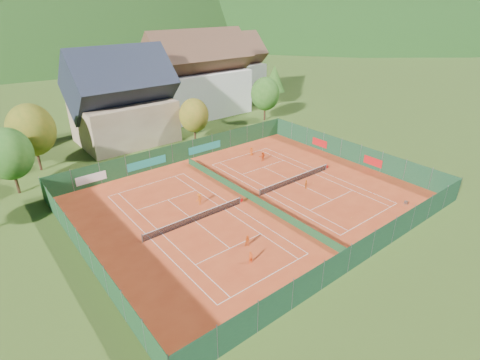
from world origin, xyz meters
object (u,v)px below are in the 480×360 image
object	(u,v)px
player_left_mid	(248,241)
player_right_far_b	(263,156)
hotel_block_a	(198,79)
player_right_far_a	(251,151)
ball_hopper	(406,202)
hotel_block_b	(229,70)
player_right_near	(306,184)
chalet	(122,103)
player_left_near	(251,258)
player_left_far	(199,199)

from	to	relation	value
player_left_mid	player_right_far_b	world-z (taller)	player_right_far_b
hotel_block_a	player_right_far_a	bearing A→B (deg)	-104.43
ball_hopper	player_left_mid	size ratio (longest dim) A/B	0.61
hotel_block_a	hotel_block_b	world-z (taller)	hotel_block_a
hotel_block_b	player_right_near	bearing A→B (deg)	-115.69
chalet	hotel_block_a	xyz separation A→B (m)	(19.00, 6.00, 0.76)
player_right_far_a	player_left_near	bearing A→B (deg)	50.44
chalet	player_right_far_b	bearing A→B (deg)	-60.17
player_right_far_b	player_right_far_a	bearing A→B (deg)	-92.42
player_left_near	player_right_near	world-z (taller)	player_left_near
player_left_far	player_right_near	size ratio (longest dim) A/B	1.26
player_left_near	player_right_near	size ratio (longest dim) A/B	1.09
hotel_block_b	ball_hopper	distance (m)	59.54
player_right_far_b	hotel_block_b	bearing A→B (deg)	-119.70
hotel_block_b	player_left_far	distance (m)	54.56
hotel_block_b	player_left_far	xyz separation A→B (m)	(-35.50, -41.01, -5.87)
hotel_block_b	player_right_far_b	distance (m)	41.63
player_right_far_b	chalet	bearing A→B (deg)	-59.98
hotel_block_a	player_left_near	distance (m)	51.78
ball_hopper	player_right_near	xyz separation A→B (m)	(-5.78, 10.77, 0.04)
player_left_near	chalet	bearing A→B (deg)	83.98
hotel_block_b	ball_hopper	bearing A→B (deg)	-106.10
ball_hopper	chalet	bearing A→B (deg)	111.12
player_right_far_a	player_right_far_b	bearing A→B (deg)	88.18
chalet	ball_hopper	distance (m)	46.40
player_left_near	player_right_far_b	xyz separation A→B (m)	(17.33, 17.72, 0.10)
chalet	hotel_block_b	bearing A→B (deg)	22.99
hotel_block_a	player_right_far_b	xyz separation A→B (m)	(-6.54, -27.73, -6.63)
chalet	player_left_mid	bearing A→B (deg)	-95.18
player_left_near	player_right_far_a	xyz separation A→B (m)	(17.46, 20.56, 0.03)
chalet	player_left_far	xyz separation A→B (m)	(-2.50, -27.01, -5.87)
hotel_block_a	player_left_mid	size ratio (longest dim) A/B	16.57
hotel_block_a	player_right_near	distance (m)	39.60
player_left_near	hotel_block_b	bearing A→B (deg)	55.70
player_right_far_b	player_right_near	bearing A→B (deg)	81.11
hotel_block_a	player_left_near	xyz separation A→B (m)	(-23.87, -45.46, -6.73)
player_right_far_a	player_right_far_b	world-z (taller)	player_right_far_b
chalet	player_right_near	bearing A→B (deg)	-71.43
player_left_mid	player_right_far_a	distance (m)	24.31
player_left_far	player_right_near	xyz separation A→B (m)	(13.30, -5.13, -0.16)
hotel_block_b	player_left_mid	xyz separation A→B (m)	(-36.37, -51.23, -5.97)
player_right_far_a	player_right_near	bearing A→B (deg)	83.08
ball_hopper	player_right_near	bearing A→B (deg)	118.21
chalet	player_left_near	distance (m)	40.20
player_right_near	ball_hopper	bearing A→B (deg)	-88.50
hotel_block_a	ball_hopper	distance (m)	49.44
hotel_block_a	hotel_block_b	bearing A→B (deg)	29.74
chalet	player_left_far	distance (m)	27.76
hotel_block_b	player_left_far	world-z (taller)	hotel_block_b
hotel_block_b	player_left_far	bearing A→B (deg)	-130.88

